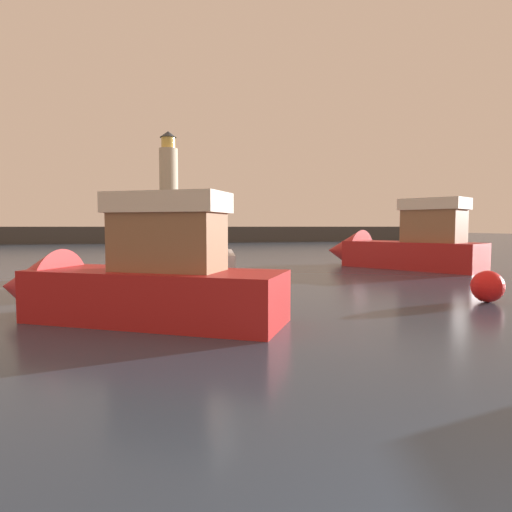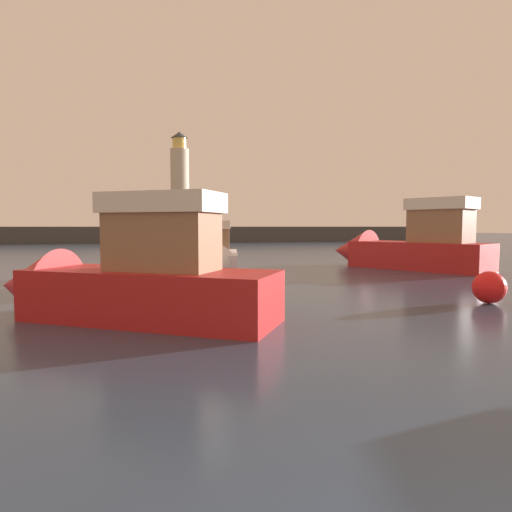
% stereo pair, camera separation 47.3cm
% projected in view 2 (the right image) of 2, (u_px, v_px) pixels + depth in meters
% --- Properties ---
extents(ground_plane, '(220.00, 220.00, 0.00)m').
position_uv_depth(ground_plane, '(191.00, 257.00, 32.89)').
color(ground_plane, '#2D3D51').
extents(breakwater, '(94.90, 4.19, 2.25)m').
position_uv_depth(breakwater, '(175.00, 234.00, 63.72)').
color(breakwater, '#423F3D').
rests_on(breakwater, ground_plane).
extents(lighthouse, '(2.62, 2.62, 13.50)m').
position_uv_depth(lighthouse, '(180.00, 182.00, 63.39)').
color(lighthouse, beige).
rests_on(lighthouse, breakwater).
extents(motorboat_0, '(7.68, 5.71, 3.43)m').
position_uv_depth(motorboat_0, '(119.00, 280.00, 10.94)').
color(motorboat_0, '#B21E1E').
rests_on(motorboat_0, ground_plane).
extents(motorboat_1, '(6.96, 9.11, 4.24)m').
position_uv_depth(motorboat_1, '(402.00, 247.00, 24.46)').
color(motorboat_1, '#B21E1E').
rests_on(motorboat_1, ground_plane).
extents(motorboat_5, '(3.07, 7.12, 2.93)m').
position_uv_depth(motorboat_5, '(215.00, 260.00, 19.94)').
color(motorboat_5, silver).
rests_on(motorboat_5, ground_plane).
extents(mooring_buoy, '(0.96, 0.96, 0.96)m').
position_uv_depth(mooring_buoy, '(489.00, 287.00, 13.17)').
color(mooring_buoy, red).
rests_on(mooring_buoy, ground_plane).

